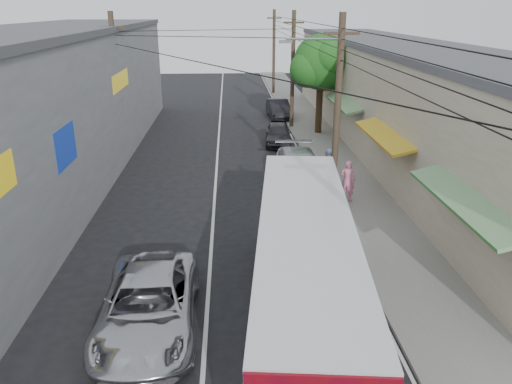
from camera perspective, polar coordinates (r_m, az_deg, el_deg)
sidewalk at (r=28.99m, az=8.51°, el=3.90°), size 3.00×80.00×0.12m
building_right at (r=31.38m, az=16.29°, el=10.37°), size 7.09×40.00×6.25m
building_left at (r=27.24m, az=-23.19°, el=9.21°), size 7.20×36.00×7.25m
utility_poles at (r=27.95m, az=1.87°, el=12.05°), size 11.80×45.28×8.00m
street_tree at (r=33.99m, az=7.55°, el=14.30°), size 4.40×4.00×6.60m
coach_bus at (r=13.23m, az=5.52°, el=-9.10°), size 3.53×11.42×3.24m
jeepney at (r=13.83m, az=-12.17°, el=-12.54°), size 2.64×5.48×1.51m
parked_suv at (r=24.12m, az=4.95°, el=2.57°), size 2.42×5.72×1.65m
parked_car_mid at (r=31.70m, az=2.55°, el=6.66°), size 1.88×4.03×1.33m
parked_car_far at (r=39.56m, az=2.60°, el=9.48°), size 1.74×4.38×1.42m
pedestrian_near at (r=22.23m, az=10.44°, el=1.31°), size 0.79×0.67×1.83m
pedestrian_far at (r=24.11m, az=8.20°, el=2.89°), size 1.08×1.00×1.79m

